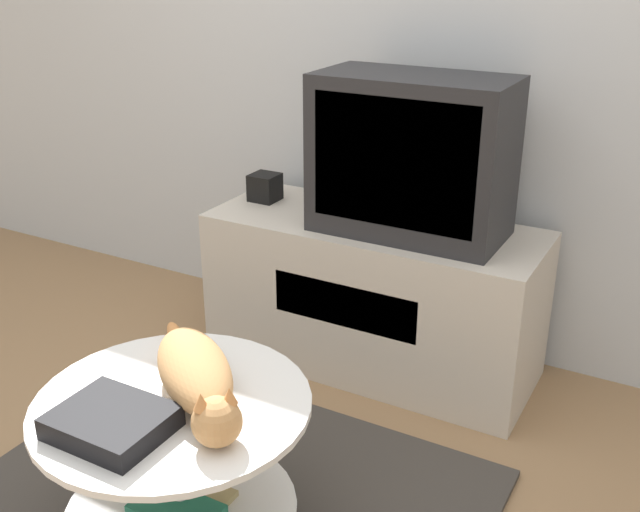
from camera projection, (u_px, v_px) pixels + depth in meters
name	position (u px, v px, depth m)	size (l,w,h in m)	color
wall_back	(413.00, 3.00, 2.68)	(8.00, 0.05, 2.60)	silver
tv_stand	(373.00, 295.00, 2.80)	(1.22, 0.48, 0.57)	beige
tv	(412.00, 156.00, 2.51)	(0.65, 0.34, 0.54)	#232326
speaker	(265.00, 187.00, 2.91)	(0.10, 0.10, 0.10)	black
coffee_table	(177.00, 458.00, 1.89)	(0.69, 0.69, 0.45)	#B2B2B7
dvd_box	(112.00, 422.00, 1.70)	(0.25, 0.21, 0.05)	black
cat	(197.00, 376.00, 1.82)	(0.50, 0.43, 0.14)	tan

